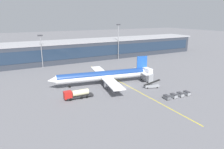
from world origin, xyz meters
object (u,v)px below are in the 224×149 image
baggage_cart_0 (167,97)px  baggage_cart_2 (180,94)px  main_airliner (103,76)px  belt_loader (152,86)px  baggage_cart_3 (187,93)px  baggage_cart_1 (174,96)px  fuel_tanker (77,94)px  catering_lift (147,75)px

baggage_cart_0 → baggage_cart_2: bearing=-3.1°
main_airliner → belt_loader: 21.66m
belt_loader → baggage_cart_3: size_ratio=2.55×
baggage_cart_1 → baggage_cart_2: (3.20, -0.17, 0.00)m
fuel_tanker → catering_lift: size_ratio=1.58×
main_airliner → fuel_tanker: (-15.45, -10.26, -2.23)m
main_airliner → fuel_tanker: main_airliner is taller
baggage_cart_2 → baggage_cart_1: bearing=176.9°
catering_lift → baggage_cart_2: (-0.39, -21.14, -2.28)m
baggage_cart_0 → baggage_cart_2: (6.39, -0.34, 0.00)m
main_airliner → baggage_cart_2: size_ratio=17.07×
fuel_tanker → baggage_cart_3: fuel_tanker is taller
fuel_tanker → baggage_cart_1: fuel_tanker is taller
baggage_cart_0 → baggage_cart_3: (9.59, -0.51, 0.00)m
catering_lift → baggage_cart_1: (-3.58, -20.97, -2.28)m
belt_loader → main_airliner: bearing=139.4°
baggage_cart_2 → catering_lift: bearing=89.0°
baggage_cart_0 → baggage_cart_1: (3.20, -0.17, 0.00)m
fuel_tanker → main_airliner: bearing=33.6°
baggage_cart_2 → main_airliner: bearing=126.4°
fuel_tanker → catering_lift: (35.52, 4.73, 1.32)m
main_airliner → baggage_cart_0: main_airliner is taller
main_airliner → baggage_cart_1: (16.49, -26.50, -3.20)m
baggage_cart_2 → baggage_cart_3: 3.20m
fuel_tanker → baggage_cart_3: 41.77m
belt_loader → baggage_cart_1: 12.55m
baggage_cart_2 → baggage_cart_3: same height
belt_loader → baggage_cart_1: bearing=-89.1°
baggage_cart_3 → catering_lift: bearing=97.5°
belt_loader → baggage_cart_3: bearing=-62.9°
fuel_tanker → baggage_cart_2: size_ratio=3.99×
fuel_tanker → baggage_cart_2: bearing=-25.0°
main_airliner → belt_loader: bearing=-40.6°
fuel_tanker → baggage_cart_0: 32.94m
baggage_cart_0 → baggage_cart_2: size_ratio=1.00×
belt_loader → catering_lift: catering_lift is taller
baggage_cart_2 → belt_loader: bearing=105.0°
baggage_cart_0 → catering_lift: bearing=72.0°
belt_loader → baggage_cart_2: belt_loader is taller
main_airliner → catering_lift: main_airliner is taller
baggage_cart_3 → baggage_cart_2: bearing=176.9°
fuel_tanker → belt_loader: bearing=-6.6°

